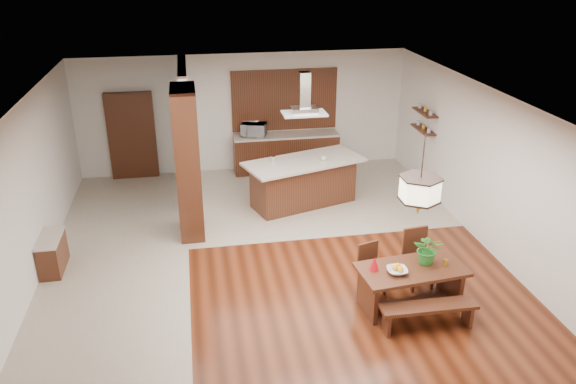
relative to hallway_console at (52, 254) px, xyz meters
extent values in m
plane|color=#3E180B|center=(3.81, -0.20, -0.32)|extent=(9.00, 9.00, 0.00)
cube|color=white|center=(3.81, -0.20, 2.58)|extent=(8.00, 9.00, 0.04)
cube|color=silver|center=(3.81, 4.30, 1.14)|extent=(8.00, 0.04, 2.90)
cube|color=silver|center=(3.81, -4.70, 1.14)|extent=(8.00, 0.04, 2.90)
cube|color=silver|center=(-0.19, -0.20, 1.14)|extent=(0.04, 9.00, 2.90)
cube|color=silver|center=(7.81, -0.20, 1.14)|extent=(0.04, 9.00, 2.90)
cube|color=#B4A896|center=(1.06, -0.20, -0.31)|extent=(2.50, 9.00, 0.01)
cube|color=#B4A896|center=(5.06, 2.30, -0.31)|extent=(5.50, 4.00, 0.01)
cube|color=#3B210E|center=(3.81, -0.20, 2.57)|extent=(8.00, 9.00, 0.02)
cube|color=#32180D|center=(2.41, 1.00, 1.14)|extent=(0.45, 1.00, 2.90)
cube|color=silver|center=(2.41, 3.10, 1.14)|extent=(0.18, 2.40, 2.90)
cube|color=#32180D|center=(0.00, 0.00, 0.00)|extent=(0.37, 0.88, 0.63)
cube|color=#32180D|center=(1.11, 4.20, 0.74)|extent=(1.10, 0.20, 2.10)
cube|color=#32180D|center=(4.81, 4.00, 0.13)|extent=(2.60, 0.60, 0.90)
cube|color=#BFB4A7|center=(4.81, 4.00, 0.61)|extent=(2.60, 0.62, 0.05)
cube|color=#A36630|center=(4.81, 4.26, 1.44)|extent=(2.60, 0.08, 1.50)
cube|color=#32180D|center=(7.68, 2.40, 1.08)|extent=(0.26, 0.90, 0.04)
cube|color=#32180D|center=(7.68, 2.40, 1.49)|extent=(0.26, 0.90, 0.04)
cube|color=#32180D|center=(5.69, -2.11, 0.34)|extent=(1.71, 0.98, 0.05)
cube|color=#32180D|center=(4.99, -2.18, 0.00)|extent=(0.14, 0.66, 0.63)
cube|color=#32180D|center=(6.40, -2.04, 0.00)|extent=(0.14, 0.66, 0.63)
imported|color=#297B2A|center=(5.97, -2.01, 0.61)|extent=(0.56, 0.53, 0.49)
imported|color=beige|center=(5.42, -2.21, 0.41)|extent=(0.33, 0.33, 0.08)
cone|color=#B60D14|center=(5.10, -2.07, 0.48)|extent=(0.19, 0.19, 0.23)
cylinder|color=gold|center=(6.23, -2.13, 0.42)|extent=(0.08, 0.08, 0.11)
cube|color=#32180D|center=(4.82, 1.91, 0.18)|extent=(2.33, 1.46, 0.98)
cube|color=#BFB4A7|center=(4.82, 1.85, 0.70)|extent=(2.73, 1.82, 0.05)
imported|color=silver|center=(5.23, 1.81, 0.77)|extent=(0.14, 0.14, 0.09)
imported|color=silver|center=(4.01, 3.98, 0.80)|extent=(0.69, 0.57, 0.33)
camera|label=1|loc=(2.53, -9.05, 4.86)|focal=35.00mm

